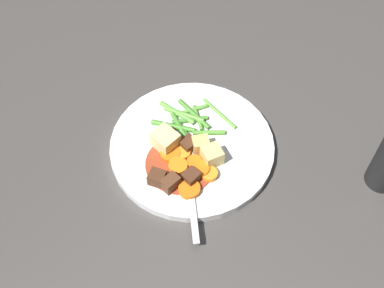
% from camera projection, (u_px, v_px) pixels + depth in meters
% --- Properties ---
extents(ground_plane, '(3.00, 3.00, 0.00)m').
position_uv_depth(ground_plane, '(192.00, 149.00, 0.85)').
color(ground_plane, '#423F3D').
extents(dinner_plate, '(0.28, 0.28, 0.02)m').
position_uv_depth(dinner_plate, '(192.00, 147.00, 0.84)').
color(dinner_plate, white).
rests_on(dinner_plate, ground_plane).
extents(stew_sauce, '(0.12, 0.12, 0.00)m').
position_uv_depth(stew_sauce, '(181.00, 164.00, 0.81)').
color(stew_sauce, '#93381E').
rests_on(stew_sauce, dinner_plate).
extents(carrot_slice_0, '(0.03, 0.03, 0.01)m').
position_uv_depth(carrot_slice_0, '(178.00, 167.00, 0.80)').
color(carrot_slice_0, orange).
rests_on(carrot_slice_0, dinner_plate).
extents(carrot_slice_1, '(0.03, 0.03, 0.01)m').
position_uv_depth(carrot_slice_1, '(184.00, 155.00, 0.82)').
color(carrot_slice_1, orange).
rests_on(carrot_slice_1, dinner_plate).
extents(carrot_slice_2, '(0.03, 0.03, 0.01)m').
position_uv_depth(carrot_slice_2, '(209.00, 174.00, 0.80)').
color(carrot_slice_2, orange).
rests_on(carrot_slice_2, dinner_plate).
extents(carrot_slice_3, '(0.03, 0.03, 0.01)m').
position_uv_depth(carrot_slice_3, '(194.00, 163.00, 0.81)').
color(carrot_slice_3, orange).
rests_on(carrot_slice_3, dinner_plate).
extents(carrot_slice_4, '(0.05, 0.05, 0.01)m').
position_uv_depth(carrot_slice_4, '(189.00, 189.00, 0.78)').
color(carrot_slice_4, orange).
rests_on(carrot_slice_4, dinner_plate).
extents(carrot_slice_5, '(0.04, 0.04, 0.01)m').
position_uv_depth(carrot_slice_5, '(200.00, 170.00, 0.80)').
color(carrot_slice_5, orange).
rests_on(carrot_slice_5, dinner_plate).
extents(carrot_slice_6, '(0.05, 0.05, 0.01)m').
position_uv_depth(carrot_slice_6, '(170.00, 154.00, 0.82)').
color(carrot_slice_6, orange).
rests_on(carrot_slice_6, dinner_plate).
extents(potato_chunk_0, '(0.04, 0.04, 0.03)m').
position_uv_depth(potato_chunk_0, '(212.00, 156.00, 0.81)').
color(potato_chunk_0, '#E5CC7A').
rests_on(potato_chunk_0, dinner_plate).
extents(potato_chunk_1, '(0.04, 0.04, 0.03)m').
position_uv_depth(potato_chunk_1, '(165.00, 140.00, 0.82)').
color(potato_chunk_1, '#EAD68C').
rests_on(potato_chunk_1, dinner_plate).
extents(potato_chunk_2, '(0.04, 0.04, 0.03)m').
position_uv_depth(potato_chunk_2, '(201.00, 145.00, 0.82)').
color(potato_chunk_2, '#DBBC6B').
rests_on(potato_chunk_2, dinner_plate).
extents(meat_chunk_0, '(0.03, 0.02, 0.02)m').
position_uv_depth(meat_chunk_0, '(171.00, 183.00, 0.78)').
color(meat_chunk_0, '#56331E').
rests_on(meat_chunk_0, dinner_plate).
extents(meat_chunk_1, '(0.03, 0.02, 0.02)m').
position_uv_depth(meat_chunk_1, '(191.00, 177.00, 0.79)').
color(meat_chunk_1, '#4C2B19').
rests_on(meat_chunk_1, dinner_plate).
extents(meat_chunk_2, '(0.03, 0.03, 0.02)m').
position_uv_depth(meat_chunk_2, '(191.00, 146.00, 0.82)').
color(meat_chunk_2, '#4C2B19').
rests_on(meat_chunk_2, dinner_plate).
extents(meat_chunk_3, '(0.03, 0.03, 0.02)m').
position_uv_depth(meat_chunk_3, '(158.00, 179.00, 0.79)').
color(meat_chunk_3, '#4C2B19').
rests_on(meat_chunk_3, dinner_plate).
extents(green_bean_0, '(0.04, 0.07, 0.01)m').
position_uv_depth(green_bean_0, '(173.00, 126.00, 0.85)').
color(green_bean_0, '#4C8E33').
rests_on(green_bean_0, dinner_plate).
extents(green_bean_1, '(0.04, 0.07, 0.01)m').
position_uv_depth(green_bean_1, '(178.00, 122.00, 0.86)').
color(green_bean_1, '#4C8E33').
rests_on(green_bean_1, dinner_plate).
extents(green_bean_2, '(0.03, 0.08, 0.01)m').
position_uv_depth(green_bean_2, '(194.00, 114.00, 0.87)').
color(green_bean_2, '#4C8E33').
rests_on(green_bean_2, dinner_plate).
extents(green_bean_3, '(0.05, 0.04, 0.01)m').
position_uv_depth(green_bean_3, '(191.00, 110.00, 0.87)').
color(green_bean_3, '#66AD42').
rests_on(green_bean_3, dinner_plate).
extents(green_bean_4, '(0.05, 0.05, 0.01)m').
position_uv_depth(green_bean_4, '(190.00, 120.00, 0.86)').
color(green_bean_4, '#4C8E33').
rests_on(green_bean_4, dinner_plate).
extents(green_bean_5, '(0.01, 0.07, 0.01)m').
position_uv_depth(green_bean_5, '(177.00, 113.00, 0.87)').
color(green_bean_5, '#66AD42').
rests_on(green_bean_5, dinner_plate).
extents(green_bean_6, '(0.04, 0.05, 0.01)m').
position_uv_depth(green_bean_6, '(198.00, 118.00, 0.87)').
color(green_bean_6, '#599E38').
rests_on(green_bean_6, dinner_plate).
extents(green_bean_7, '(0.02, 0.08, 0.01)m').
position_uv_depth(green_bean_7, '(220.00, 114.00, 0.87)').
color(green_bean_7, '#66AD42').
rests_on(green_bean_7, dinner_plate).
extents(green_bean_8, '(0.03, 0.07, 0.01)m').
position_uv_depth(green_bean_8, '(184.00, 114.00, 0.87)').
color(green_bean_8, '#66AD42').
rests_on(green_bean_8, dinner_plate).
extents(green_bean_9, '(0.04, 0.07, 0.01)m').
position_uv_depth(green_bean_9, '(181.00, 129.00, 0.85)').
color(green_bean_9, '#4C8E33').
rests_on(green_bean_9, dinner_plate).
extents(green_bean_10, '(0.04, 0.05, 0.01)m').
position_uv_depth(green_bean_10, '(209.00, 133.00, 0.85)').
color(green_bean_10, '#599E38').
rests_on(green_bean_10, dinner_plate).
extents(fork, '(0.14, 0.13, 0.00)m').
position_uv_depth(fork, '(191.00, 189.00, 0.79)').
color(fork, silver).
rests_on(fork, dinner_plate).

